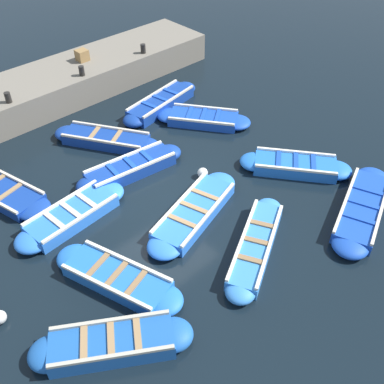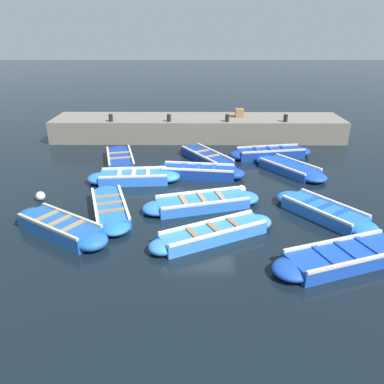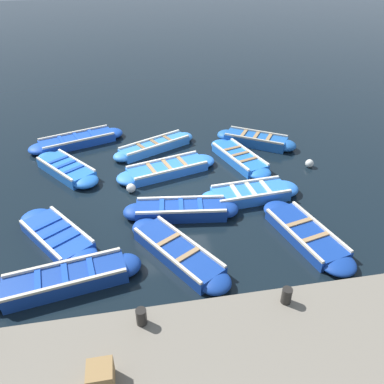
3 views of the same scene
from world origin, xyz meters
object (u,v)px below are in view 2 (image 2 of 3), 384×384
object	(u,v)px
bollard_south	(286,118)
boat_drifting	(110,208)
boat_near_quay	(270,153)
boat_bow_out	(324,212)
boat_broadside	(120,159)
wooden_crate	(239,113)
boat_far_corner	(198,172)
bollard_mid_north	(169,118)
boat_centre	(202,203)
buoy_yellow_far	(241,190)
boat_inner_gap	(134,177)
boat_end_of_row	(60,228)
boat_stern_in	(289,168)
bollard_mid_south	(227,118)
boat_alongside	(346,257)
boat_outer_left	(213,233)
bollard_north	(111,118)
boat_tucked	(207,157)
buoy_orange_near	(40,196)

from	to	relation	value
bollard_south	boat_drifting	bearing A→B (deg)	-42.31
boat_near_quay	boat_bow_out	size ratio (longest dim) A/B	1.17
boat_broadside	wooden_crate	xyz separation A→B (m)	(-3.96, 5.42, 1.13)
boat_far_corner	bollard_mid_north	world-z (taller)	bollard_mid_north
boat_near_quay	boat_centre	bearing A→B (deg)	-31.51
bollard_mid_north	buoy_yellow_far	distance (m)	6.91
boat_near_quay	boat_inner_gap	xyz separation A→B (m)	(2.87, -5.54, -0.02)
boat_end_of_row	boat_far_corner	bearing A→B (deg)	138.87
boat_inner_gap	bollard_south	distance (m)	8.44
boat_drifting	buoy_yellow_far	bearing A→B (deg)	109.12
boat_stern_in	bollard_mid_north	xyz separation A→B (m)	(-4.04, -4.99, 1.10)
boat_end_of_row	bollard_mid_south	bearing A→B (deg)	149.69
boat_end_of_row	buoy_yellow_far	bearing A→B (deg)	117.70
boat_far_corner	bollard_mid_north	size ratio (longest dim) A/B	10.27
boat_near_quay	boat_inner_gap	distance (m)	6.24
boat_alongside	boat_near_quay	bearing A→B (deg)	-177.57
boat_near_quay	buoy_yellow_far	world-z (taller)	boat_near_quay
buoy_yellow_far	wooden_crate	bearing A→B (deg)	174.72
bollard_south	boat_alongside	bearing A→B (deg)	-4.02
boat_alongside	wooden_crate	size ratio (longest dim) A/B	9.76
boat_end_of_row	wooden_crate	xyz separation A→B (m)	(-10.03, 5.95, 1.08)
boat_outer_left	bollard_south	xyz separation A→B (m)	(-9.21, 3.86, 1.08)
boat_alongside	bollard_north	xyz separation A→B (m)	(-10.31, -7.71, 1.08)
boat_inner_gap	boat_tucked	xyz separation A→B (m)	(-2.36, 2.75, -0.01)
boat_outer_left	boat_end_of_row	world-z (taller)	boat_end_of_row
boat_stern_in	buoy_orange_near	size ratio (longest dim) A/B	10.58
boat_near_quay	boat_drifting	size ratio (longest dim) A/B	1.07
boat_far_corner	boat_alongside	distance (m)	6.70
boat_end_of_row	bollard_mid_south	xyz separation A→B (m)	(-8.98, 5.25, 1.05)
boat_inner_gap	bollard_mid_north	size ratio (longest dim) A/B	9.84
boat_drifting	boat_tucked	size ratio (longest dim) A/B	1.00
boat_outer_left	bollard_north	size ratio (longest dim) A/B	10.26
boat_far_corner	bollard_north	distance (m)	6.31
boat_bow_out	bollard_south	world-z (taller)	bollard_south
boat_tucked	boat_stern_in	xyz separation A→B (m)	(1.27, 3.23, -0.02)
bollard_mid_south	boat_drifting	bearing A→B (deg)	-28.51
boat_far_corner	bollard_mid_north	xyz separation A→B (m)	(-4.60, -1.38, 1.06)
boat_broadside	buoy_yellow_far	distance (m)	5.79
boat_near_quay	boat_inner_gap	bearing A→B (deg)	-62.61
boat_near_quay	buoy_orange_near	bearing A→B (deg)	-61.70
bollard_mid_north	boat_tucked	bearing A→B (deg)	32.37
boat_tucked	buoy_orange_near	bearing A→B (deg)	-54.37
boat_stern_in	boat_end_of_row	bearing A→B (deg)	-56.38
boat_far_corner	boat_bow_out	size ratio (longest dim) A/B	1.11
boat_drifting	boat_tucked	bearing A→B (deg)	147.52
boat_tucked	bollard_north	xyz separation A→B (m)	(-2.77, -4.57, 1.08)
boat_inner_gap	buoy_orange_near	distance (m)	3.27
boat_drifting	boat_bow_out	distance (m)	6.47
boat_broadside	bollard_mid_south	world-z (taller)	bollard_mid_south
buoy_orange_near	bollard_south	bearing A→B (deg)	125.65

